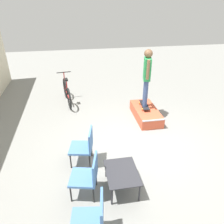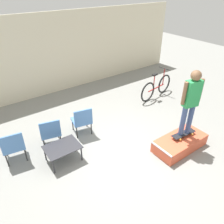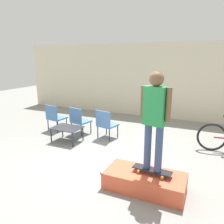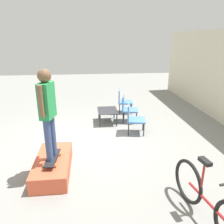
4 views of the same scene
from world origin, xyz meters
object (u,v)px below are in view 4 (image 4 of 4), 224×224
patio_chair_center (127,107)px  bicycle (208,201)px  skateboard_on_ramp (52,158)px  coffee_table (107,111)px  skate_ramp_box (53,165)px  patio_chair_left (123,100)px  patio_chair_right (133,117)px  person_skater (47,108)px

patio_chair_center → bicycle: bicycle is taller
skateboard_on_ramp → coffee_table: bearing=159.5°
skate_ramp_box → patio_chair_center: (-2.78, 2.09, 0.33)m
patio_chair_left → patio_chair_right: (1.92, 0.00, 0.00)m
person_skater → coffee_table: 3.38m
patio_chair_left → patio_chair_right: size_ratio=1.00×
skateboard_on_ramp → bicycle: (1.51, 2.50, -0.01)m
person_skater → patio_chair_left: bearing=165.1°
patio_chair_left → bicycle: (5.37, 0.44, -0.10)m
person_skater → skate_ramp_box: bearing=-156.2°
skate_ramp_box → bicycle: bearing=56.9°
skate_ramp_box → patio_chair_center: size_ratio=1.68×
skateboard_on_ramp → patio_chair_right: bearing=138.4°
patio_chair_left → patio_chair_center: 0.95m
patio_chair_center → skateboard_on_ramp: bearing=157.5°
bicycle → patio_chair_center: bearing=177.2°
patio_chair_center → patio_chair_left: bearing=12.9°
person_skater → patio_chair_center: (-2.90, 2.06, -0.98)m
skateboard_on_ramp → bicycle: size_ratio=0.41×
skate_ramp_box → patio_chair_left: bearing=150.8°
coffee_table → bicycle: (4.40, 1.12, 0.01)m
coffee_table → patio_chair_center: size_ratio=0.94×
patio_chair_center → person_skater: bearing=157.5°
skateboard_on_ramp → patio_chair_center: (-2.90, 2.06, 0.09)m
skateboard_on_ramp → person_skater: (0.00, 0.00, 1.07)m
patio_chair_right → bicycle: size_ratio=0.50×
patio_chair_left → patio_chair_right: 1.92m
person_skater → bicycle: size_ratio=0.99×
person_skater → patio_chair_center: bearing=157.9°
bicycle → skateboard_on_ramp: bearing=-129.7°
skate_ramp_box → skateboard_on_ramp: skateboard_on_ramp is taller
person_skater → bicycle: bearing=72.0°
person_skater → coffee_table: (-2.88, 1.38, -1.09)m
skate_ramp_box → skateboard_on_ramp: (0.13, 0.02, 0.25)m
skate_ramp_box → patio_chair_center: patio_chair_center is taller
patio_chair_right → coffee_table: bearing=47.1°
person_skater → patio_chair_center: 3.69m
skate_ramp_box → person_skater: (0.13, 0.02, 1.31)m
skateboard_on_ramp → patio_chair_right: 2.83m
patio_chair_left → patio_chair_center: (0.95, 0.00, 0.00)m
person_skater → coffee_table: size_ratio=2.10×
coffee_table → patio_chair_right: size_ratio=0.94×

